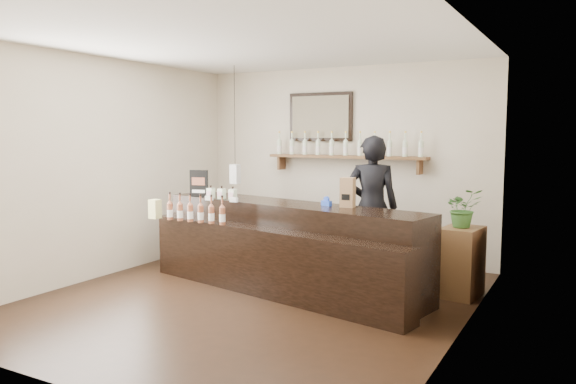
{
  "coord_description": "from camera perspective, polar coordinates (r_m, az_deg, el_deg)",
  "views": [
    {
      "loc": [
        3.27,
        -5.15,
        1.84
      ],
      "look_at": [
        0.07,
        0.7,
        1.14
      ],
      "focal_mm": 35.0,
      "sensor_mm": 36.0,
      "label": 1
    }
  ],
  "objects": [
    {
      "name": "potted_plant",
      "position": [
        6.57,
        17.36,
        -1.56
      ],
      "size": [
        0.52,
        0.51,
        0.44
      ],
      "primitive_type": "imported",
      "rotation": [
        0.0,
        0.0,
        0.61
      ],
      "color": "#356428",
      "rests_on": "side_cabinet"
    },
    {
      "name": "counter",
      "position": [
        6.69,
        -0.5,
        -5.8
      ],
      "size": [
        3.66,
        1.67,
        1.18
      ],
      "color": "black",
      "rests_on": "ground"
    },
    {
      "name": "room_shell",
      "position": [
        6.1,
        -3.72,
        4.7
      ],
      "size": [
        5.0,
        5.0,
        5.0
      ],
      "color": "beige",
      "rests_on": "ground"
    },
    {
      "name": "side_cabinet",
      "position": [
        6.68,
        17.19,
        -6.78
      ],
      "size": [
        0.46,
        0.58,
        0.79
      ],
      "color": "brown",
      "rests_on": "ground"
    },
    {
      "name": "tape_dispenser",
      "position": [
        6.47,
        3.93,
        -1.04
      ],
      "size": [
        0.14,
        0.09,
        0.11
      ],
      "color": "#1B3FBE",
      "rests_on": "counter"
    },
    {
      "name": "back_wall_decor",
      "position": [
        8.26,
        4.26,
        5.41
      ],
      "size": [
        2.66,
        0.96,
        1.69
      ],
      "color": "brown",
      "rests_on": "ground"
    },
    {
      "name": "shopkeeper",
      "position": [
        7.18,
        8.52,
        -0.59
      ],
      "size": [
        0.86,
        0.7,
        2.05
      ],
      "primitive_type": "imported",
      "rotation": [
        0.0,
        0.0,
        3.45
      ],
      "color": "black",
      "rests_on": "ground"
    },
    {
      "name": "paper_bag",
      "position": [
        6.35,
        6.09,
        -0.04
      ],
      "size": [
        0.16,
        0.13,
        0.34
      ],
      "color": "#976C49",
      "rests_on": "counter"
    },
    {
      "name": "promo_sign",
      "position": [
        7.42,
        -9.04,
        0.85
      ],
      "size": [
        0.25,
        0.08,
        0.35
      ],
      "color": "black",
      "rests_on": "counter"
    },
    {
      "name": "ground",
      "position": [
        6.37,
        -3.62,
        -10.81
      ],
      "size": [
        5.0,
        5.0,
        0.0
      ],
      "primitive_type": "plane",
      "color": "black",
      "rests_on": "ground"
    }
  ]
}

